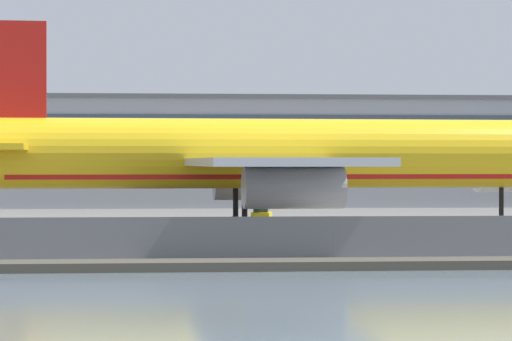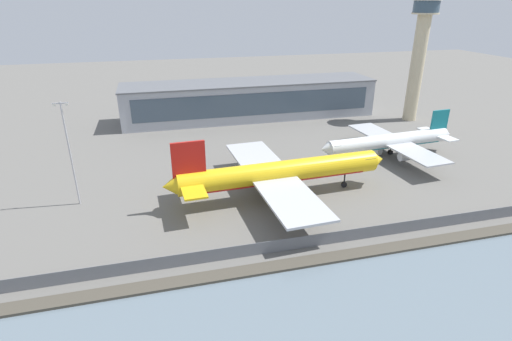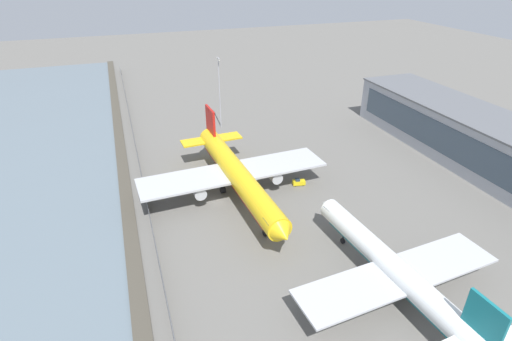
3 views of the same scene
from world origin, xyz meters
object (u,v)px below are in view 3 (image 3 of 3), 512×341
object	(u,v)px
passenger_jet_white_teal	(393,269)
ops_van	(399,269)
baggage_tug	(299,182)
apron_light_mast_apron_west	(219,90)
cargo_jet_yellow	(236,173)

from	to	relation	value
passenger_jet_white_teal	ops_van	size ratio (longest dim) A/B	7.96
baggage_tug	apron_light_mast_apron_west	distance (m)	48.08
baggage_tug	apron_light_mast_apron_west	world-z (taller)	apron_light_mast_apron_west
cargo_jet_yellow	ops_van	xyz separation A→B (m)	(36.88, 20.36, -4.87)
cargo_jet_yellow	apron_light_mast_apron_west	xyz separation A→B (m)	(-45.13, 8.01, 7.04)
passenger_jet_white_teal	apron_light_mast_apron_west	size ratio (longest dim) A/B	1.87
cargo_jet_yellow	passenger_jet_white_teal	bearing A→B (deg)	22.42
cargo_jet_yellow	passenger_jet_white_teal	size ratio (longest dim) A/B	1.23
ops_van	apron_light_mast_apron_west	distance (m)	83.78
ops_van	apron_light_mast_apron_west	xyz separation A→B (m)	(-82.01, -12.35, 11.91)
cargo_jet_yellow	baggage_tug	bearing A→B (deg)	88.23
baggage_tug	apron_light_mast_apron_west	size ratio (longest dim) A/B	0.14
passenger_jet_white_teal	baggage_tug	xyz separation A→B (m)	(-39.15, 0.31, -4.19)
baggage_tug	ops_van	xyz separation A→B (m)	(36.36, 3.69, 0.47)
cargo_jet_yellow	passenger_jet_white_teal	xyz separation A→B (m)	(39.67, 16.36, -1.16)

